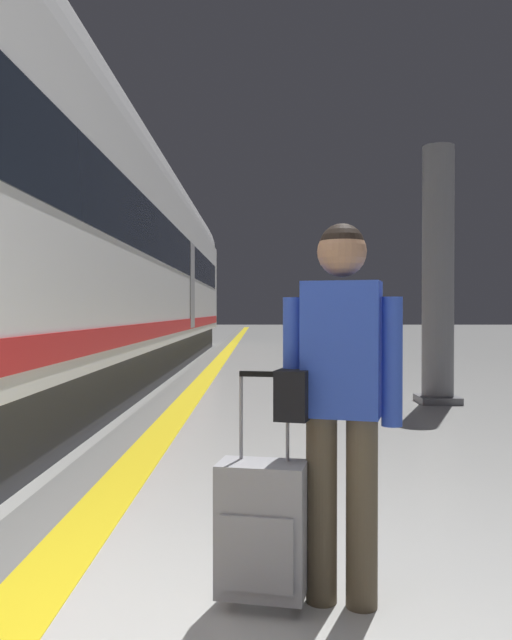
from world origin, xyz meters
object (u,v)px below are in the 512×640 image
Objects in this scene: high_speed_train at (31,221)px; rolling_suitcase_foreground at (262,528)px; traveller_foreground at (338,385)px; passenger_near at (301,325)px; platform_pillar at (438,280)px; suitcase_near at (314,349)px.

high_speed_train is 6.92m from rolling_suitcase_foreground.
passenger_near is at bearing 86.92° from traveller_foreground.
platform_pillar is at bearing 68.16° from rolling_suitcase_foreground.
rolling_suitcase_foreground is 13.71m from suitcase_near.
platform_pillar is at bearing -79.48° from passenger_near.
suitcase_near is 0.27× the size of platform_pillar.
rolling_suitcase_foreground is at bearing -94.45° from passenger_near.
rolling_suitcase_foreground is at bearing -173.51° from traveller_foreground.
traveller_foreground reaches higher than suitcase_near.
traveller_foreground is at bearing -94.47° from suitcase_near.
rolling_suitcase_foreground reaches higher than suitcase_near.
high_speed_train reaches higher than platform_pillar.
passenger_near is at bearing 62.69° from high_speed_train.
traveller_foreground is at bearing -93.08° from passenger_near.
platform_pillar reaches higher than passenger_near.
rolling_suitcase_foreground is 6.84m from platform_pillar.
suitcase_near is (1.40, 13.64, -0.02)m from rolling_suitcase_foreground.
platform_pillar reaches higher than suitcase_near.
platform_pillar is (1.42, -7.63, 0.80)m from passenger_near.
suitcase_near is at bearing 60.26° from high_speed_train.
high_speed_train reaches higher than rolling_suitcase_foreground.
suitcase_near is (0.32, -0.21, -0.59)m from passenger_near.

